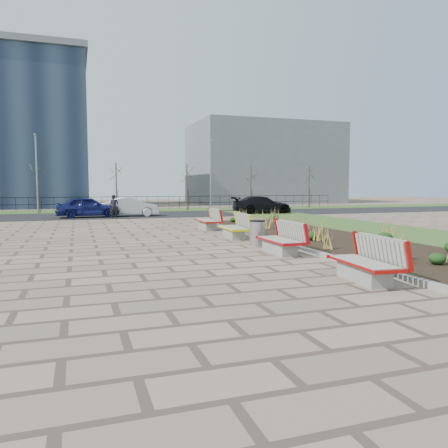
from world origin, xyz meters
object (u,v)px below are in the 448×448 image
object	(u,v)px
lamp_east	(211,176)
litter_bin	(257,233)
bench_c	(234,226)
car_blue	(88,207)
car_black	(262,205)
car_silver	(131,207)
bench_d	(207,219)
bench_b	(279,238)
pedestrian	(114,207)
bench_a	(364,260)
lamp_west	(37,174)

from	to	relation	value
lamp_east	litter_bin	bearing A→B (deg)	-102.60
bench_c	car_blue	distance (m)	15.21
car_black	lamp_east	world-z (taller)	lamp_east
bench_c	car_silver	world-z (taller)	car_silver
bench_c	bench_d	distance (m)	3.84
bench_c	bench_d	bearing A→B (deg)	93.83
bench_b	pedestrian	xyz separation A→B (m)	(-3.83, 16.71, 0.29)
car_silver	car_black	world-z (taller)	car_black
bench_a	litter_bin	world-z (taller)	bench_a
car_blue	bench_d	bearing A→B (deg)	-154.98
bench_a	pedestrian	size ratio (longest dim) A/B	1.32
bench_a	bench_b	bearing A→B (deg)	95.05
car_black	bench_d	bearing A→B (deg)	147.64
bench_d	pedestrian	bearing A→B (deg)	115.04
pedestrian	bench_a	bearing A→B (deg)	-73.24
bench_a	bench_b	world-z (taller)	same
bench_d	car_silver	size ratio (longest dim) A/B	0.53
bench_a	car_black	xyz separation A→B (m)	(7.52, 22.95, 0.19)
bench_b	pedestrian	size ratio (longest dim) A/B	1.32
bench_c	bench_d	size ratio (longest dim) A/B	1.00
bench_b	litter_bin	bearing A→B (deg)	88.91
bench_d	lamp_west	size ratio (longest dim) A/B	0.35
bench_b	car_blue	size ratio (longest dim) A/B	0.50
bench_b	car_blue	world-z (taller)	car_blue
litter_bin	lamp_east	size ratio (longest dim) A/B	0.15
bench_b	car_blue	bearing A→B (deg)	106.45
bench_b	bench_d	xyz separation A→B (m)	(0.00, 8.15, 0.00)
bench_b	bench_c	bearing A→B (deg)	90.16
litter_bin	lamp_east	distance (m)	22.88
pedestrian	car_silver	xyz separation A→B (m)	(1.32, 2.15, -0.12)
bench_a	pedestrian	distance (m)	21.40
car_blue	car_black	world-z (taller)	car_blue
bench_c	car_black	bearing A→B (deg)	66.09
bench_b	car_blue	xyz separation A→B (m)	(-5.41, 18.52, 0.23)
bench_b	car_silver	size ratio (longest dim) A/B	0.53
litter_bin	lamp_west	xyz separation A→B (m)	(-9.04, 22.19, 2.59)
car_blue	litter_bin	bearing A→B (deg)	-164.36
car_blue	bench_c	bearing A→B (deg)	-161.69
litter_bin	car_silver	xyz separation A→B (m)	(-2.55, 16.96, 0.22)
pedestrian	lamp_west	world-z (taller)	lamp_west
bench_c	pedestrian	bearing A→B (deg)	110.98
pedestrian	lamp_west	xyz separation A→B (m)	(-5.17, 7.38, 2.25)
bench_c	bench_b	bearing A→B (deg)	-86.17
bench_a	lamp_east	xyz separation A→B (m)	(5.00, 28.43, 2.54)
litter_bin	car_black	bearing A→B (deg)	65.88
bench_c	car_silver	bearing A→B (deg)	103.62
litter_bin	lamp_east	world-z (taller)	lamp_east
bench_a	lamp_west	bearing A→B (deg)	112.62
car_silver	bench_b	bearing A→B (deg)	-165.43
pedestrian	lamp_west	distance (m)	9.29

